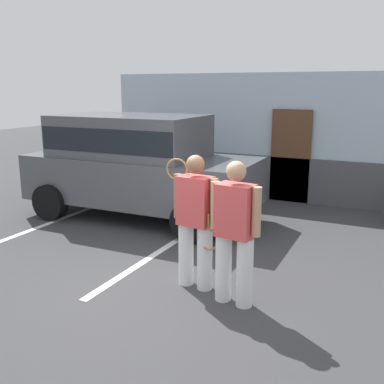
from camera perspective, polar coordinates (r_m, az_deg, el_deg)
ground_plane at (r=6.02m, az=-3.84°, el=-12.32°), size 40.00×40.00×0.00m
parking_stripe_0 at (r=9.12m, az=-18.05°, el=-3.93°), size 0.12×4.40×0.01m
parking_stripe_1 at (r=7.56m, az=-3.01°, el=-6.82°), size 0.12×4.40×0.01m
house_frontage at (r=10.67m, az=11.15°, el=6.40°), size 8.62×0.40×2.91m
parked_suv at (r=9.04m, az=-7.04°, el=3.94°), size 4.63×2.22×2.05m
tennis_player_man at (r=5.79m, az=0.40°, el=-3.53°), size 0.78×0.32×1.77m
tennis_player_woman at (r=5.37m, az=5.42°, el=-5.06°), size 0.90×0.33×1.77m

